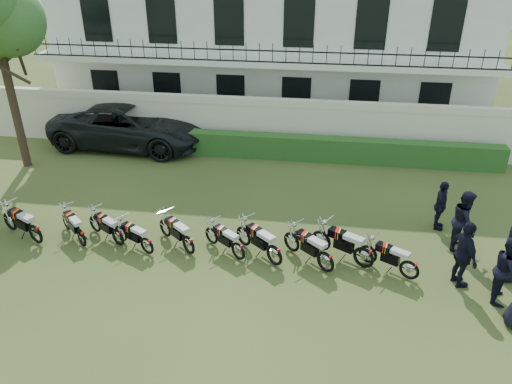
% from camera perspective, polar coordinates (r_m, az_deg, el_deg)
% --- Properties ---
extents(ground, '(100.00, 100.00, 0.00)m').
position_cam_1_polar(ground, '(14.92, -4.20, -6.97)').
color(ground, '#34431B').
rests_on(ground, ground).
extents(perimeter_wall, '(30.00, 0.35, 2.30)m').
position_cam_1_polar(perimeter_wall, '(21.43, 0.12, 7.82)').
color(perimeter_wall, beige).
rests_on(perimeter_wall, ground).
extents(hedge, '(18.00, 0.60, 1.00)m').
position_cam_1_polar(hedge, '(20.82, 2.55, 5.20)').
color(hedge, '#1F4E1C').
rests_on(hedge, ground).
extents(building, '(20.40, 9.60, 7.40)m').
position_cam_1_polar(building, '(26.49, 2.01, 17.38)').
color(building, white).
rests_on(building, ground).
extents(motorcycle_0, '(1.81, 1.00, 1.08)m').
position_cam_1_polar(motorcycle_0, '(16.43, -23.97, -3.98)').
color(motorcycle_0, black).
rests_on(motorcycle_0, ground).
extents(motorcycle_1, '(1.36, 1.26, 0.97)m').
position_cam_1_polar(motorcycle_1, '(15.83, -19.37, -4.51)').
color(motorcycle_1, black).
rests_on(motorcycle_1, ground).
extents(motorcycle_2, '(1.52, 0.99, 0.95)m').
position_cam_1_polar(motorcycle_2, '(15.53, -15.56, -4.57)').
color(motorcycle_2, black).
rests_on(motorcycle_2, ground).
extents(motorcycle_3, '(1.52, 0.88, 0.92)m').
position_cam_1_polar(motorcycle_3, '(14.95, -12.40, -5.60)').
color(motorcycle_3, black).
rests_on(motorcycle_3, ground).
extents(motorcycle_4, '(1.45, 1.26, 1.00)m').
position_cam_1_polar(motorcycle_4, '(14.72, -7.76, -5.54)').
color(motorcycle_4, black).
rests_on(motorcycle_4, ground).
extents(motorcycle_5, '(1.42, 1.09, 0.93)m').
position_cam_1_polar(motorcycle_5, '(14.37, -2.06, -6.32)').
color(motorcycle_5, black).
rests_on(motorcycle_5, ground).
extents(motorcycle_6, '(1.56, 1.34, 1.07)m').
position_cam_1_polar(motorcycle_6, '(14.11, 2.12, -6.72)').
color(motorcycle_6, black).
rests_on(motorcycle_6, ground).
extents(motorcycle_7, '(1.54, 1.35, 1.06)m').
position_cam_1_polar(motorcycle_7, '(13.98, 7.99, -7.40)').
color(motorcycle_7, black).
rests_on(motorcycle_7, ground).
extents(motorcycle_8, '(1.81, 1.11, 1.11)m').
position_cam_1_polar(motorcycle_8, '(14.31, 12.27, -6.80)').
color(motorcycle_8, black).
rests_on(motorcycle_8, ground).
extents(motorcycle_9, '(1.61, 0.97, 0.98)m').
position_cam_1_polar(motorcycle_9, '(14.22, 17.19, -8.05)').
color(motorcycle_9, black).
rests_on(motorcycle_9, ground).
extents(suv, '(6.89, 3.47, 1.87)m').
position_cam_1_polar(suv, '(22.58, -14.23, 7.38)').
color(suv, black).
rests_on(suv, ground).
extents(officer_1, '(0.93, 1.06, 1.84)m').
position_cam_1_polar(officer_1, '(14.16, 26.85, -7.93)').
color(officer_1, black).
rests_on(officer_1, ground).
extents(officer_2, '(0.77, 1.22, 1.93)m').
position_cam_1_polar(officer_2, '(14.21, 22.67, -6.62)').
color(officer_2, black).
rests_on(officer_2, ground).
extents(officer_4, '(0.92, 1.07, 1.87)m').
position_cam_1_polar(officer_4, '(15.87, 22.71, -2.99)').
color(officer_4, black).
rests_on(officer_4, ground).
extents(officer_5, '(0.58, 1.03, 1.65)m').
position_cam_1_polar(officer_5, '(16.67, 20.34, -1.46)').
color(officer_5, black).
rests_on(officer_5, ground).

